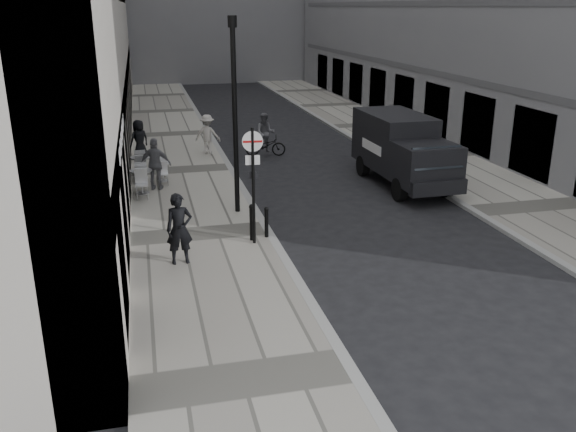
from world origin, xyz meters
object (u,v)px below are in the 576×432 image
(lamppost, at_px, (235,107))
(cyclist, at_px, (265,139))
(sign_post, at_px, (253,171))
(walking_man, at_px, (179,229))
(panel_van, at_px, (402,147))

(lamppost, xyz_separation_m, cyclist, (2.55, 7.93, -2.74))
(sign_post, height_order, cyclist, sign_post)
(walking_man, bearing_deg, panel_van, 29.99)
(sign_post, height_order, panel_van, sign_post)
(walking_man, relative_size, panel_van, 0.33)
(sign_post, xyz_separation_m, cyclist, (2.53, 10.84, -1.47))
(walking_man, xyz_separation_m, sign_post, (2.11, 0.94, 1.18))
(lamppost, bearing_deg, sign_post, -89.65)
(walking_man, xyz_separation_m, lamppost, (2.10, 3.85, 2.45))
(walking_man, distance_m, lamppost, 5.02)
(panel_van, bearing_deg, walking_man, -146.86)
(cyclist, bearing_deg, panel_van, -43.21)
(panel_van, bearing_deg, sign_post, -143.94)
(sign_post, relative_size, panel_van, 0.59)
(panel_van, distance_m, cyclist, 7.14)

